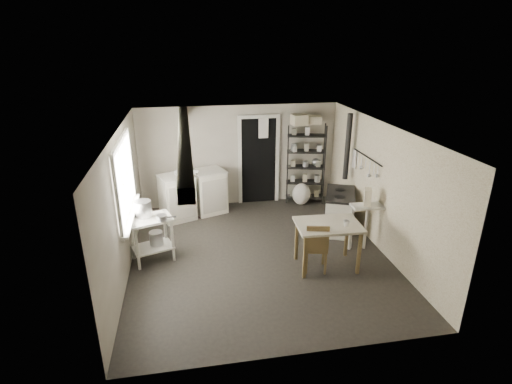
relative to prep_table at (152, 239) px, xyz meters
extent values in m
plane|color=black|center=(1.86, -0.14, -0.40)|extent=(5.00, 5.00, 0.00)
plane|color=beige|center=(1.86, -0.14, 1.90)|extent=(5.00, 5.00, 0.00)
cube|color=#A19989|center=(1.86, 2.36, 0.75)|extent=(4.50, 0.02, 2.30)
cube|color=#A19989|center=(1.86, -2.64, 0.75)|extent=(4.50, 0.02, 2.30)
cube|color=#A19989|center=(-0.39, -0.14, 0.75)|extent=(0.02, 5.00, 2.30)
cube|color=#A19989|center=(4.11, -0.14, 0.75)|extent=(0.02, 5.00, 2.30)
cylinder|color=silver|center=(-0.10, 0.09, 0.54)|extent=(0.32, 0.32, 0.31)
cylinder|color=silver|center=(0.21, -0.11, 0.45)|extent=(0.22, 0.22, 0.10)
cylinder|color=silver|center=(0.07, 0.06, -0.02)|extent=(0.26, 0.26, 0.25)
imported|color=silver|center=(0.82, 1.77, 0.55)|extent=(0.34, 0.34, 0.06)
imported|color=silver|center=(0.45, 1.79, 0.57)|extent=(0.15, 0.15, 0.09)
imported|color=silver|center=(3.11, 2.14, 0.97)|extent=(0.10, 0.10, 0.19)
cube|color=beige|center=(3.19, 2.14, 1.61)|extent=(0.37, 0.33, 0.23)
cube|color=beige|center=(3.58, 2.20, 1.59)|extent=(0.32, 0.30, 0.18)
cube|color=beige|center=(3.82, -0.23, 0.61)|extent=(0.19, 0.23, 0.30)
imported|color=silver|center=(3.18, -0.86, 0.41)|extent=(0.12, 0.12, 0.10)
ellipsoid|color=silver|center=(3.27, 1.98, -0.16)|extent=(0.51, 0.46, 0.51)
cylinder|color=silver|center=(3.56, -0.19, -0.33)|extent=(0.15, 0.15, 0.15)
camera|label=1|loc=(0.70, -6.38, 3.27)|focal=28.00mm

